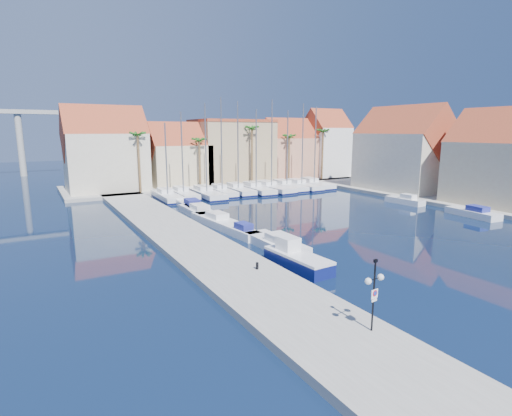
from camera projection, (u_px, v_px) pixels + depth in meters
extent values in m
plane|color=black|center=(362.00, 267.00, 29.67)|extent=(260.00, 260.00, 0.00)
cube|color=gray|center=(185.00, 238.00, 36.77)|extent=(6.00, 77.00, 0.50)
cube|color=gray|center=(218.00, 183.00, 75.43)|extent=(54.00, 16.00, 0.50)
cube|color=gray|center=(450.00, 199.00, 57.96)|extent=(12.00, 60.00, 0.50)
cylinder|color=black|center=(374.00, 295.00, 18.85)|extent=(0.09, 0.09, 3.60)
cylinder|color=black|center=(371.00, 280.00, 18.57)|extent=(0.45, 0.09, 0.05)
cylinder|color=black|center=(378.00, 278.00, 18.82)|extent=(0.45, 0.09, 0.05)
sphere|color=white|center=(368.00, 281.00, 18.44)|extent=(0.32, 0.32, 0.32)
sphere|color=white|center=(381.00, 277.00, 18.95)|extent=(0.32, 0.32, 0.32)
cube|color=black|center=(376.00, 261.00, 18.52)|extent=(0.21, 0.13, 0.14)
cube|color=white|center=(375.00, 294.00, 18.79)|extent=(0.45, 0.07, 0.45)
cylinder|color=red|center=(375.00, 293.00, 18.76)|extent=(0.31, 0.04, 0.31)
cylinder|color=#1933A5|center=(375.00, 293.00, 18.75)|extent=(0.22, 0.03, 0.22)
cube|color=white|center=(374.00, 300.00, 18.85)|extent=(0.36, 0.06, 0.13)
cylinder|color=black|center=(257.00, 266.00, 27.65)|extent=(0.19, 0.19, 0.49)
cube|color=#0E1756|center=(298.00, 262.00, 29.37)|extent=(2.32, 6.05, 0.89)
cube|color=white|center=(298.00, 255.00, 29.27)|extent=(2.32, 6.05, 0.20)
cube|color=white|center=(288.00, 244.00, 30.14)|extent=(1.38, 1.66, 1.09)
cube|color=white|center=(276.00, 244.00, 34.26)|extent=(2.39, 7.26, 0.80)
cube|color=white|center=(280.00, 238.00, 33.51)|extent=(1.65, 2.55, 0.60)
cube|color=white|center=(241.00, 232.00, 38.21)|extent=(1.99, 5.17, 0.80)
cube|color=navy|center=(244.00, 226.00, 37.66)|extent=(1.26, 1.85, 0.60)
cube|color=white|center=(214.00, 220.00, 43.28)|extent=(2.76, 7.17, 0.80)
cube|color=white|center=(217.00, 215.00, 42.57)|extent=(1.75, 2.57, 0.60)
cube|color=white|center=(198.00, 212.00, 47.93)|extent=(2.42, 7.36, 0.80)
cube|color=white|center=(200.00, 207.00, 47.16)|extent=(1.67, 2.58, 0.60)
cube|color=white|center=(191.00, 206.00, 51.53)|extent=(2.74, 7.04, 0.80)
cube|color=navy|center=(192.00, 201.00, 50.78)|extent=(1.73, 2.52, 0.60)
cube|color=white|center=(472.00, 213.00, 46.90)|extent=(2.69, 6.44, 0.80)
cube|color=navy|center=(478.00, 208.00, 46.21)|extent=(1.64, 2.33, 0.60)
cube|color=white|center=(405.00, 201.00, 55.27)|extent=(2.04, 5.53, 0.80)
cube|color=white|center=(408.00, 196.00, 54.69)|extent=(1.32, 1.97, 0.60)
cube|color=white|center=(167.00, 197.00, 58.18)|extent=(2.77, 9.64, 1.00)
cube|color=#0D1443|center=(167.00, 199.00, 58.24)|extent=(2.83, 9.70, 0.28)
cube|color=white|center=(165.00, 190.00, 58.86)|extent=(1.83, 2.92, 0.60)
cylinder|color=slate|center=(166.00, 159.00, 56.71)|extent=(0.20, 0.20, 10.08)
cube|color=white|center=(183.00, 194.00, 60.26)|extent=(2.72, 9.49, 1.00)
cube|color=#0D1443|center=(183.00, 196.00, 60.32)|extent=(2.78, 9.55, 0.28)
cube|color=white|center=(181.00, 188.00, 60.93)|extent=(1.79, 2.88, 0.60)
cylinder|color=slate|center=(182.00, 152.00, 58.65)|extent=(0.20, 0.20, 11.66)
cube|color=white|center=(206.00, 194.00, 60.89)|extent=(3.22, 11.05, 1.00)
cube|color=#0D1443|center=(206.00, 196.00, 60.95)|extent=(3.28, 11.11, 0.28)
cube|color=white|center=(203.00, 188.00, 61.69)|extent=(2.10, 3.35, 0.60)
cylinder|color=slate|center=(206.00, 148.00, 59.09)|extent=(0.20, 0.20, 12.92)
cube|color=white|center=(221.00, 192.00, 62.71)|extent=(3.00, 9.18, 1.00)
cube|color=#0D1443|center=(221.00, 194.00, 62.78)|extent=(3.07, 9.24, 0.28)
cube|color=white|center=(219.00, 186.00, 63.36)|extent=(1.84, 2.82, 0.60)
cylinder|color=slate|center=(221.00, 144.00, 60.89)|extent=(0.20, 0.20, 13.93)
cube|color=white|center=(237.00, 190.00, 64.42)|extent=(3.10, 9.86, 1.00)
cube|color=#0D1443|center=(237.00, 192.00, 64.48)|extent=(3.17, 9.93, 0.28)
cube|color=white|center=(235.00, 185.00, 65.12)|extent=(1.94, 3.02, 0.60)
cylinder|color=slate|center=(238.00, 145.00, 62.62)|extent=(0.20, 0.20, 13.38)
cube|color=white|center=(255.00, 189.00, 65.54)|extent=(3.39, 10.80, 1.00)
cube|color=#0D1443|center=(255.00, 191.00, 65.60)|extent=(3.45, 10.86, 0.28)
cube|color=white|center=(252.00, 184.00, 66.33)|extent=(2.12, 3.30, 0.60)
cylinder|color=slate|center=(256.00, 149.00, 63.81)|extent=(0.20, 0.20, 12.27)
cube|color=white|center=(270.00, 188.00, 67.11)|extent=(3.52, 11.61, 1.00)
cube|color=#0D1443|center=(270.00, 190.00, 67.17)|extent=(3.59, 11.67, 0.28)
cube|color=white|center=(266.00, 182.00, 67.91)|extent=(2.25, 3.54, 0.60)
cylinder|color=slate|center=(272.00, 143.00, 65.22)|extent=(0.20, 0.20, 13.86)
cube|color=white|center=(285.00, 187.00, 68.61)|extent=(2.81, 10.41, 1.00)
cube|color=#0D1443|center=(285.00, 188.00, 68.67)|extent=(2.88, 10.47, 0.28)
cube|color=white|center=(282.00, 181.00, 69.35)|extent=(1.92, 3.13, 0.60)
cylinder|color=slate|center=(287.00, 148.00, 66.92)|extent=(0.20, 0.20, 12.15)
cube|color=white|center=(300.00, 186.00, 69.56)|extent=(2.87, 10.29, 1.00)
cube|color=#0D1443|center=(300.00, 188.00, 69.62)|extent=(2.93, 10.35, 0.28)
cube|color=white|center=(296.00, 181.00, 70.27)|extent=(1.93, 3.11, 0.60)
cylinder|color=slate|center=(303.00, 144.00, 67.76)|extent=(0.20, 0.20, 13.39)
cube|color=white|center=(312.00, 184.00, 71.60)|extent=(3.63, 10.81, 1.00)
cube|color=#0D1443|center=(312.00, 186.00, 71.66)|extent=(3.69, 10.88, 0.28)
cube|color=white|center=(309.00, 179.00, 72.40)|extent=(2.19, 3.33, 0.60)
cylinder|color=slate|center=(315.00, 145.00, 69.79)|extent=(0.20, 0.20, 13.04)
cube|color=beige|center=(106.00, 162.00, 63.95)|extent=(12.00, 9.00, 9.00)
cube|color=maroon|center=(104.00, 134.00, 63.10)|extent=(12.30, 9.00, 9.00)
cube|color=#CEB791|center=(179.00, 165.00, 69.97)|extent=(10.00, 8.00, 7.00)
cube|color=maroon|center=(178.00, 145.00, 69.31)|extent=(10.30, 8.00, 8.00)
cube|color=tan|center=(232.00, 152.00, 75.79)|extent=(14.00, 10.00, 11.00)
cube|color=maroon|center=(232.00, 121.00, 74.69)|extent=(14.20, 10.20, 0.50)
cube|color=tan|center=(287.00, 158.00, 81.05)|extent=(10.00, 8.00, 8.00)
cube|color=maroon|center=(288.00, 138.00, 80.29)|extent=(10.30, 8.00, 8.00)
cube|color=white|center=(325.00, 152.00, 84.38)|extent=(8.00, 8.00, 10.00)
cube|color=maroon|center=(326.00, 128.00, 83.43)|extent=(8.30, 8.00, 8.00)
cube|color=#CEB791|center=(503.00, 174.00, 51.18)|extent=(9.00, 12.00, 8.00)
cube|color=maroon|center=(507.00, 142.00, 50.42)|extent=(9.00, 12.30, 9.00)
cube|color=beige|center=(403.00, 162.00, 64.74)|extent=(9.00, 14.00, 9.00)
cube|color=maroon|center=(405.00, 134.00, 63.88)|extent=(9.00, 14.30, 9.00)
cylinder|color=brown|center=(139.00, 163.00, 61.63)|extent=(0.36, 0.36, 9.00)
sphere|color=#205B1A|center=(138.00, 135.00, 60.80)|extent=(2.60, 2.60, 2.60)
cylinder|color=brown|center=(200.00, 164.00, 66.58)|extent=(0.36, 0.36, 8.00)
sphere|color=#205B1A|center=(199.00, 141.00, 65.85)|extent=(2.60, 2.60, 2.60)
cylinder|color=brown|center=(252.00, 156.00, 71.25)|extent=(0.36, 0.36, 10.00)
sphere|color=#205B1A|center=(252.00, 128.00, 70.33)|extent=(2.60, 2.60, 2.60)
cylinder|color=brown|center=(289.00, 159.00, 75.28)|extent=(0.36, 0.36, 8.50)
sphere|color=#205B1A|center=(289.00, 137.00, 74.50)|extent=(2.60, 2.60, 2.60)
cylinder|color=brown|center=(322.00, 155.00, 79.07)|extent=(0.36, 0.36, 9.50)
sphere|color=#205B1A|center=(323.00, 131.00, 78.20)|extent=(2.60, 2.60, 2.60)
cylinder|color=#9E9E99|center=(21.00, 144.00, 87.60)|extent=(1.40, 1.40, 14.00)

